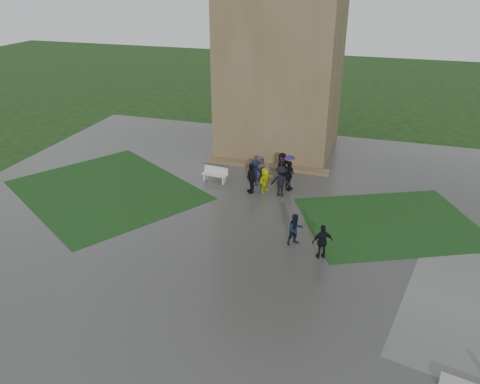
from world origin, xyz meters
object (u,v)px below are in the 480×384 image
(pedestrian_near, at_px, (322,242))
(pedestrian_mid, at_px, (295,229))
(bench, at_px, (215,174))
(tower, at_px, (284,25))

(pedestrian_near, bearing_deg, pedestrian_mid, -57.80)
(pedestrian_near, bearing_deg, bench, -68.88)
(pedestrian_near, bearing_deg, tower, -97.35)
(bench, distance_m, pedestrian_mid, 8.84)
(tower, relative_size, bench, 10.47)
(tower, distance_m, pedestrian_near, 17.52)
(bench, height_order, pedestrian_mid, pedestrian_mid)
(pedestrian_mid, xyz_separation_m, pedestrian_near, (1.46, -0.84, 0.05))
(tower, height_order, bench, tower)
(bench, bearing_deg, tower, 78.18)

